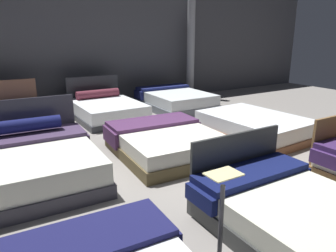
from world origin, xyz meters
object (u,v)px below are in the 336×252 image
Objects in this scene: bed_4 at (166,142)px; bed_8 at (175,100)px; bed_3 at (37,163)px; bed_7 at (106,109)px; bed_5 at (254,126)px; price_sign at (220,237)px; bed_1 at (299,217)px; bed_6 at (10,121)px; support_pillar at (191,43)px.

bed_8 is at bearing 57.88° from bed_4.
bed_3 reaches higher than bed_7.
bed_3 reaches higher than bed_5.
bed_5 is 2.94m from bed_8.
price_sign is (-3.15, -5.61, 0.12)m from bed_8.
bed_1 reaches higher than bed_8.
bed_8 reaches higher than bed_5.
bed_3 is at bearing 126.96° from bed_1.
bed_3 is 1.01× the size of bed_7.
bed_5 is 1.07× the size of bed_8.
bed_8 is 6.43m from price_sign.
bed_6 is (-2.18, 2.90, 0.01)m from bed_4.
bed_6 is at bearing -167.85° from support_pillar.
bed_4 is at bearing -129.78° from support_pillar.
bed_3 is 1.03× the size of bed_6.
bed_5 is at bearing 51.75° from bed_1.
bed_3 is 2.12m from bed_4.
bed_6 is 0.98× the size of bed_7.
bed_5 is 5.21m from bed_6.
bed_4 is at bearing 175.54° from bed_5.
bed_8 is (2.05, 2.88, 0.02)m from bed_4.
bed_3 is 5.04m from bed_8.
bed_6 is at bearing 100.92° from price_sign.
bed_3 is at bearing -127.41° from bed_7.
bed_5 is at bearing 39.82° from price_sign.
bed_7 is at bearing 79.01° from price_sign.
bed_1 is at bearing -51.16° from bed_3.
bed_7 reaches higher than bed_5.
bed_7 is 0.98× the size of bed_8.
bed_3 is 1.01× the size of bed_4.
price_sign is at bearing -123.42° from support_pillar.
bed_6 reaches higher than bed_7.
bed_7 is at bearing 93.46° from bed_4.
bed_6 is 4.23m from bed_8.
price_sign is at bearing -108.46° from bed_4.
bed_4 is at bearing -124.79° from bed_8.
bed_1 is at bearing -116.82° from support_pillar.
price_sign is (-1.09, -2.73, 0.15)m from bed_4.
bed_1 is 3.45m from bed_5.
bed_8 is (4.17, 2.83, -0.03)m from bed_3.
bed_6 is at bearing 93.54° from bed_3.
bed_4 is (0.05, 2.75, -0.00)m from bed_1.
bed_3 reaches higher than bed_1.
bed_6 is (-0.06, 2.85, -0.04)m from bed_3.
support_pillar reaches higher than bed_8.
bed_4 is 0.91× the size of bed_5.
bed_4 reaches higher than bed_5.
price_sign is (1.03, -2.78, 0.09)m from bed_3.
bed_8 is 2.17× the size of price_sign.
bed_8 is 2.37m from support_pillar.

